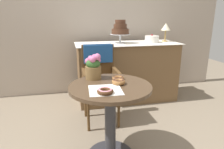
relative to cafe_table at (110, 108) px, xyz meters
name	(u,v)px	position (x,y,z in m)	size (l,w,h in m)	color
back_wall	(86,12)	(0.00, 1.85, 0.84)	(4.80, 0.10, 2.70)	#B2A393
cafe_table	(110,108)	(0.00, 0.00, 0.00)	(0.72, 0.72, 0.72)	#4C3826
wicker_chair	(99,71)	(0.03, 0.76, 0.13)	(0.42, 0.45, 0.95)	brown
paper_napkin	(105,90)	(-0.06, -0.11, 0.21)	(0.26, 0.26, 0.00)	white
donut_front	(118,78)	(0.10, 0.13, 0.23)	(0.11, 0.11, 0.03)	#936033
donut_mid	(105,91)	(-0.08, -0.18, 0.23)	(0.13, 0.13, 0.04)	#4C2D19
donut_side	(119,81)	(0.08, 0.01, 0.24)	(0.12, 0.12, 0.04)	#936033
flower_vase	(93,66)	(-0.12, 0.22, 0.33)	(0.15, 0.15, 0.25)	brown
display_counter	(127,72)	(0.55, 1.30, -0.05)	(1.56, 0.62, 0.90)	brown
tiered_cake_stand	(120,29)	(0.43, 1.30, 0.59)	(0.30, 0.30, 0.34)	silver
round_layer_cake	(152,39)	(0.94, 1.30, 0.44)	(0.21, 0.21, 0.12)	white
table_lamp	(166,28)	(1.19, 1.36, 0.61)	(0.15, 0.15, 0.28)	#B28C47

